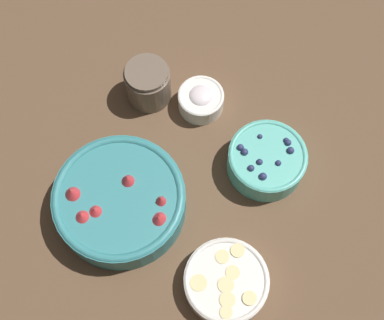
# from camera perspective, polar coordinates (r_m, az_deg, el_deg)

# --- Properties ---
(ground_plane) EXTENTS (4.00, 4.00, 0.00)m
(ground_plane) POSITION_cam_1_polar(r_m,az_deg,el_deg) (1.09, -0.51, -3.78)
(ground_plane) COLOR brown
(bowl_strawberries) EXTENTS (0.26, 0.26, 0.10)m
(bowl_strawberries) POSITION_cam_1_polar(r_m,az_deg,el_deg) (1.05, -7.70, -4.32)
(bowl_strawberries) COLOR teal
(bowl_strawberries) RESTS_ON ground_plane
(bowl_blueberries) EXTENTS (0.16, 0.16, 0.07)m
(bowl_blueberries) POSITION_cam_1_polar(r_m,az_deg,el_deg) (1.09, 7.97, 0.03)
(bowl_blueberries) COLOR #56B7A8
(bowl_blueberries) RESTS_ON ground_plane
(bowl_bananas) EXTENTS (0.16, 0.16, 0.04)m
(bowl_bananas) POSITION_cam_1_polar(r_m,az_deg,el_deg) (1.02, 3.67, -12.79)
(bowl_bananas) COLOR silver
(bowl_bananas) RESTS_ON ground_plane
(bowl_cream) EXTENTS (0.10, 0.10, 0.05)m
(bowl_cream) POSITION_cam_1_polar(r_m,az_deg,el_deg) (1.15, 0.96, 6.50)
(bowl_cream) COLOR white
(bowl_cream) RESTS_ON ground_plane
(jar_chocolate) EXTENTS (0.10, 0.10, 0.09)m
(jar_chocolate) POSITION_cam_1_polar(r_m,az_deg,el_deg) (1.16, -4.71, 8.07)
(jar_chocolate) COLOR brown
(jar_chocolate) RESTS_ON ground_plane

